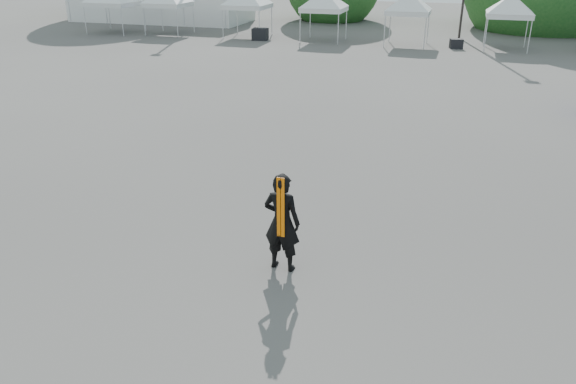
# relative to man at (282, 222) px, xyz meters

# --- Properties ---
(ground) EXTENTS (120.00, 120.00, 0.00)m
(ground) POSITION_rel_man_xyz_m (-0.45, 1.15, -1.02)
(ground) COLOR #474442
(ground) RESTS_ON ground
(man) EXTENTS (0.78, 0.55, 2.03)m
(man) POSITION_rel_man_xyz_m (0.00, 0.00, 0.00)
(man) COLOR black
(man) RESTS_ON ground
(crate_west) EXTENTS (1.08, 0.87, 0.80)m
(crate_west) POSITION_rel_man_xyz_m (-10.56, 28.19, -0.62)
(crate_west) COLOR black
(crate_west) RESTS_ON ground
(crate_mid) EXTENTS (0.89, 0.76, 0.60)m
(crate_mid) POSITION_rel_man_xyz_m (2.48, 28.54, -0.72)
(crate_mid) COLOR black
(crate_mid) RESTS_ON ground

